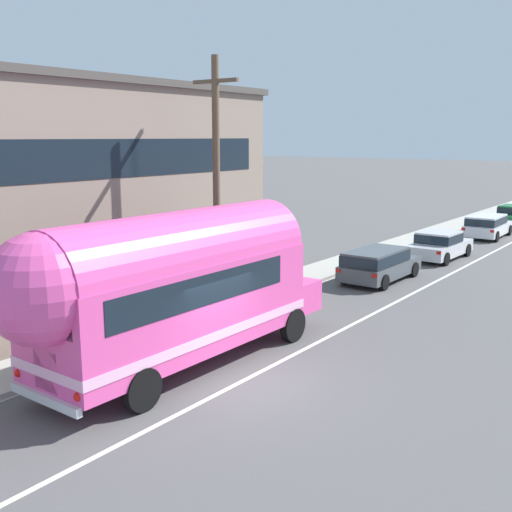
{
  "coord_description": "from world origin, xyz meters",
  "views": [
    {
      "loc": [
        8.84,
        -11.4,
        5.97
      ],
      "look_at": [
        -2.14,
        3.57,
        2.38
      ],
      "focal_mm": 43.46,
      "sensor_mm": 36.0,
      "label": 1
    }
  ],
  "objects_px": {
    "painted_bus": "(168,285)",
    "car_lead": "(378,263)",
    "utility_pole": "(216,185)",
    "car_third": "(487,225)",
    "car_second": "(439,244)"
  },
  "relations": [
    {
      "from": "utility_pole",
      "to": "car_third",
      "type": "height_order",
      "value": "utility_pole"
    },
    {
      "from": "utility_pole",
      "to": "car_lead",
      "type": "relative_size",
      "value": 1.92
    },
    {
      "from": "painted_bus",
      "to": "car_lead",
      "type": "xyz_separation_m",
      "value": [
        -0.1,
        12.51,
        -1.51
      ]
    },
    {
      "from": "utility_pole",
      "to": "painted_bus",
      "type": "relative_size",
      "value": 0.81
    },
    {
      "from": "car_third",
      "to": "car_second",
      "type": "bearing_deg",
      "value": -89.92
    },
    {
      "from": "painted_bus",
      "to": "car_second",
      "type": "xyz_separation_m",
      "value": [
        0.22,
        18.79,
        -1.57
      ]
    },
    {
      "from": "painted_bus",
      "to": "car_lead",
      "type": "relative_size",
      "value": 2.37
    },
    {
      "from": "utility_pole",
      "to": "car_lead",
      "type": "height_order",
      "value": "utility_pole"
    },
    {
      "from": "car_lead",
      "to": "painted_bus",
      "type": "bearing_deg",
      "value": -89.53
    },
    {
      "from": "car_lead",
      "to": "car_second",
      "type": "height_order",
      "value": "same"
    },
    {
      "from": "painted_bus",
      "to": "car_third",
      "type": "relative_size",
      "value": 2.33
    },
    {
      "from": "painted_bus",
      "to": "car_lead",
      "type": "bearing_deg",
      "value": 90.47
    },
    {
      "from": "painted_bus",
      "to": "car_lead",
      "type": "height_order",
      "value": "painted_bus"
    },
    {
      "from": "painted_bus",
      "to": "car_second",
      "type": "relative_size",
      "value": 2.39
    },
    {
      "from": "utility_pole",
      "to": "car_third",
      "type": "distance_m",
      "value": 22.61
    }
  ]
}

